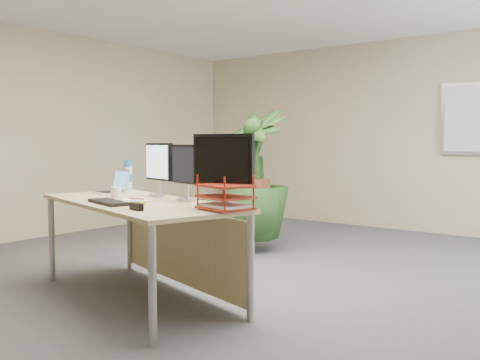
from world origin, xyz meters
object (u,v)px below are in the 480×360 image
Objects in this scene: monitor_left at (159,166)px; monitor_right at (187,169)px; floor_plant at (253,186)px; desk at (151,221)px; laptop at (114,187)px.

monitor_left is 1.03× the size of monitor_right.
monitor_right is (0.69, -1.82, 0.29)m from floor_plant.
floor_plant reaches higher than desk.
monitor_left is (-0.16, 0.25, 0.43)m from desk.
desk is at bearing -77.69° from floor_plant.
desk is 0.52m from monitor_right.
monitor_right is at bearing -3.20° from laptop.
desk is at bearing -57.23° from monitor_left.
monitor_right is at bearing -13.92° from monitor_left.
laptop is at bearing 164.43° from desk.
floor_plant is at bearing 98.94° from monitor_left.
laptop is (-0.97, 0.05, -0.20)m from monitor_right.
monitor_right is 0.99m from laptop.
monitor_left is at bearing 122.77° from desk.
desk is 2.01m from floor_plant.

